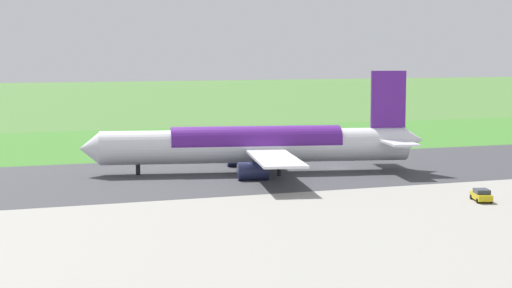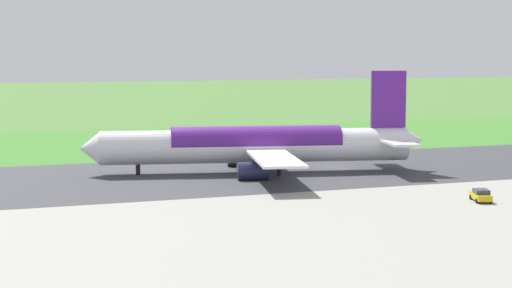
# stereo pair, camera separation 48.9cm
# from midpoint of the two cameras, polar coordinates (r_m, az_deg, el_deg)

# --- Properties ---
(ground_plane) EXTENTS (800.00, 800.00, 0.00)m
(ground_plane) POSITION_cam_midpoint_polar(r_m,az_deg,el_deg) (136.12, 5.40, -1.67)
(ground_plane) COLOR #477233
(runway_asphalt) EXTENTS (600.00, 38.87, 0.06)m
(runway_asphalt) POSITION_cam_midpoint_polar(r_m,az_deg,el_deg) (136.12, 5.40, -1.65)
(runway_asphalt) COLOR #38383D
(runway_asphalt) RESTS_ON ground
(grass_verge_foreground) EXTENTS (600.00, 80.00, 0.04)m
(grass_verge_foreground) POSITION_cam_midpoint_polar(r_m,az_deg,el_deg) (171.27, -0.04, 0.01)
(grass_verge_foreground) COLOR #3C782B
(grass_verge_foreground) RESTS_ON ground
(airliner_main) EXTENTS (53.76, 44.29, 15.88)m
(airliner_main) POSITION_cam_midpoint_polar(r_m,az_deg,el_deg) (130.37, 0.06, -0.06)
(airliner_main) COLOR white
(airliner_main) RESTS_ON ground
(service_car_followme) EXTENTS (3.02, 4.55, 1.62)m
(service_car_followme) POSITION_cam_midpoint_polar(r_m,az_deg,el_deg) (109.40, 14.94, -3.37)
(service_car_followme) COLOR gold
(service_car_followme) RESTS_ON ground
(no_stopping_sign) EXTENTS (0.60, 0.10, 2.53)m
(no_stopping_sign) POSITION_cam_midpoint_polar(r_m,az_deg,el_deg) (170.38, -2.66, 0.47)
(no_stopping_sign) COLOR slate
(no_stopping_sign) RESTS_ON ground
(traffic_cone_orange) EXTENTS (0.40, 0.40, 0.55)m
(traffic_cone_orange) POSITION_cam_midpoint_polar(r_m,az_deg,el_deg) (167.65, -4.00, -0.05)
(traffic_cone_orange) COLOR orange
(traffic_cone_orange) RESTS_ON ground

